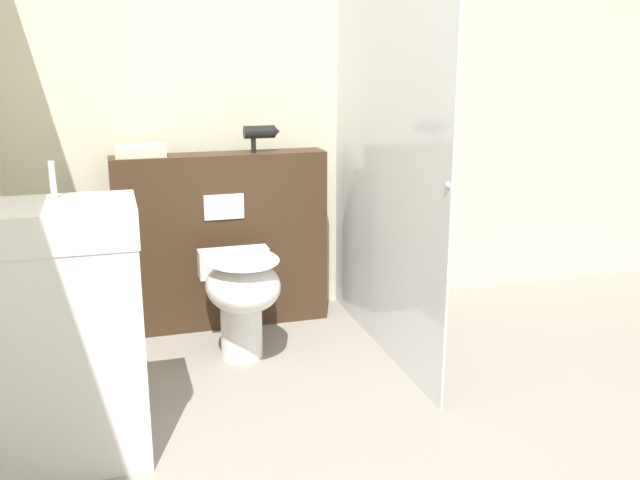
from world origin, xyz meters
name	(u,v)px	position (x,y,z in m)	size (l,w,h in m)	color
wall_back	(269,104)	(0.00, 2.22, 1.25)	(8.00, 0.06, 2.50)	beige
partition_panel	(222,241)	(-0.34, 2.00, 0.50)	(1.19, 0.21, 1.00)	#3D2819
shower_glass	(384,152)	(0.41, 1.43, 1.06)	(0.04, 1.53, 2.12)	silver
toilet	(242,291)	(-0.33, 1.46, 0.37)	(0.37, 0.55, 0.57)	white
sink_vanity	(66,335)	(-1.13, 0.75, 0.51)	(0.58, 0.41, 1.16)	white
hair_drier	(261,133)	(-0.10, 1.97, 1.11)	(0.20, 0.07, 0.15)	black
folded_towel	(140,151)	(-0.76, 2.00, 1.03)	(0.27, 0.15, 0.06)	beige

